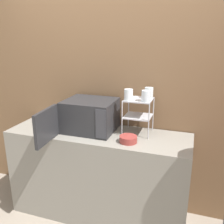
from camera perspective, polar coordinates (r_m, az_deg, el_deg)
name	(u,v)px	position (r m, az deg, el deg)	size (l,w,h in m)	color
wall_back	(109,90)	(2.67, -0.77, 5.05)	(8.00, 0.06, 2.60)	brown
counter	(99,174)	(2.69, -3.07, -14.01)	(1.81, 0.57, 0.94)	gray
microwave	(88,116)	(2.49, -5.44, -0.87)	(0.52, 0.81, 0.31)	#262628
dish_rack	(138,109)	(2.41, 6.02, 0.74)	(0.26, 0.25, 0.34)	#B2B2B7
glass_front_left	(128,95)	(2.32, 3.79, 3.98)	(0.08, 0.08, 0.10)	silver
glass_back_right	(149,93)	(2.41, 8.43, 4.35)	(0.08, 0.08, 0.10)	silver
glass_front_right	(146,96)	(2.28, 7.76, 3.64)	(0.08, 0.08, 0.10)	silver
bowl	(128,139)	(2.26, 3.73, -6.24)	(0.16, 0.16, 0.06)	maroon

